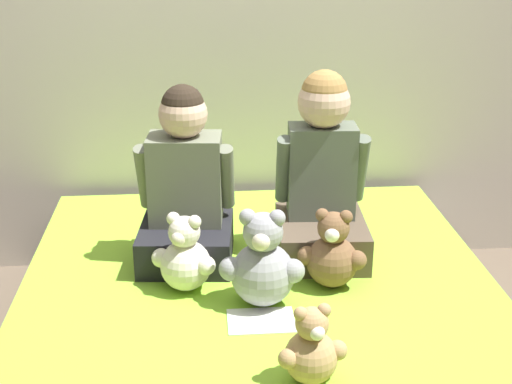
# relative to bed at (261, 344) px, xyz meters

# --- Properties ---
(bed) EXTENTS (1.65, 1.92, 0.37)m
(bed) POSITION_rel_bed_xyz_m (0.00, 0.00, 0.00)
(bed) COLOR #473828
(bed) RESTS_ON ground_plane
(child_on_left) EXTENTS (0.36, 0.36, 0.64)m
(child_on_left) POSITION_rel_bed_xyz_m (-0.25, 0.31, 0.45)
(child_on_left) COLOR black
(child_on_left) RESTS_ON bed
(child_on_right) EXTENTS (0.34, 0.38, 0.68)m
(child_on_right) POSITION_rel_bed_xyz_m (0.25, 0.31, 0.48)
(child_on_right) COLOR brown
(child_on_right) RESTS_ON bed
(teddy_bear_held_by_left_child) EXTENTS (0.21, 0.17, 0.27)m
(teddy_bear_held_by_left_child) POSITION_rel_bed_xyz_m (-0.25, 0.07, 0.30)
(teddy_bear_held_by_left_child) COLOR silver
(teddy_bear_held_by_left_child) RESTS_ON bed
(teddy_bear_held_by_right_child) EXTENTS (0.23, 0.18, 0.28)m
(teddy_bear_held_by_right_child) POSITION_rel_bed_xyz_m (0.24, 0.05, 0.31)
(teddy_bear_held_by_right_child) COLOR brown
(teddy_bear_held_by_right_child) RESTS_ON bed
(teddy_bear_between_children) EXTENTS (0.27, 0.21, 0.33)m
(teddy_bear_between_children) POSITION_rel_bed_xyz_m (-0.00, -0.05, 0.33)
(teddy_bear_between_children) COLOR #939399
(teddy_bear_between_children) RESTS_ON bed
(teddy_bear_at_foot_of_bed) EXTENTS (0.19, 0.15, 0.23)m
(teddy_bear_at_foot_of_bed) POSITION_rel_bed_xyz_m (0.09, -0.47, 0.29)
(teddy_bear_at_foot_of_bed) COLOR tan
(teddy_bear_at_foot_of_bed) RESTS_ON bed
(sign_card) EXTENTS (0.21, 0.15, 0.00)m
(sign_card) POSITION_rel_bed_xyz_m (-0.02, -0.16, 0.19)
(sign_card) COLOR white
(sign_card) RESTS_ON bed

